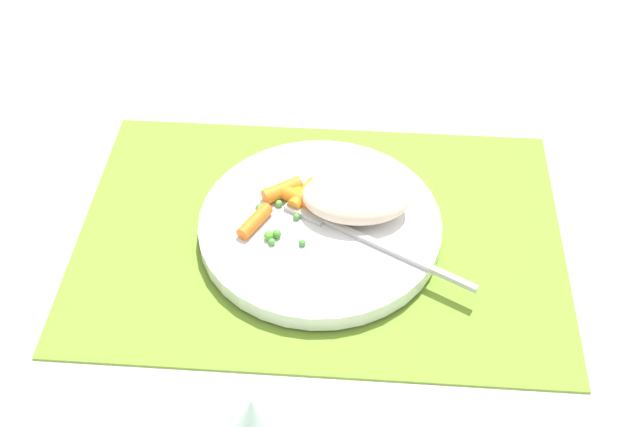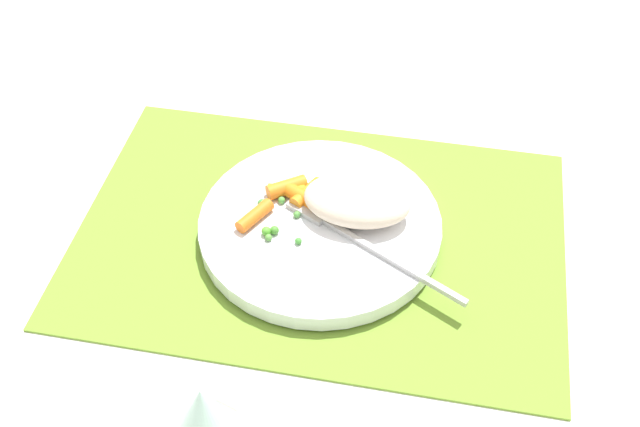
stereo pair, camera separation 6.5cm
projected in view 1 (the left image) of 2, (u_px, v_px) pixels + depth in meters
ground_plane at (320, 236)px, 0.82m from camera, size 2.40×2.40×0.00m
placemat at (320, 234)px, 0.82m from camera, size 0.50×0.34×0.01m
plate at (320, 226)px, 0.81m from camera, size 0.25×0.25×0.02m
rice_mound at (356, 197)px, 0.80m from camera, size 0.11×0.07×0.04m
carrot_portion at (287, 199)px, 0.82m from camera, size 0.09×0.09×0.02m
pea_scatter at (287, 216)px, 0.80m from camera, size 0.07×0.07×0.01m
fork at (359, 236)px, 0.79m from camera, size 0.19×0.11×0.01m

